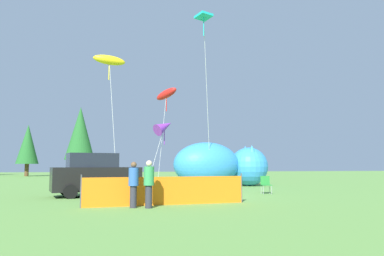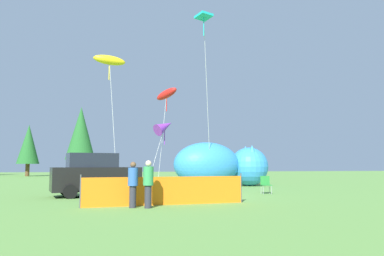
# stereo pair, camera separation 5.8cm
# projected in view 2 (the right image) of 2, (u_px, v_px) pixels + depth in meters

# --- Properties ---
(ground_plane) EXTENTS (120.00, 120.00, 0.00)m
(ground_plane) POSITION_uv_depth(u_px,v_px,m) (190.00, 196.00, 18.09)
(ground_plane) COLOR #609342
(parked_car) EXTENTS (4.39, 2.60, 2.06)m
(parked_car) POSITION_uv_depth(u_px,v_px,m) (95.00, 175.00, 18.06)
(parked_car) COLOR black
(parked_car) RESTS_ON ground
(folding_chair) EXTENTS (0.58, 0.58, 0.92)m
(folding_chair) POSITION_uv_depth(u_px,v_px,m) (266.00, 183.00, 19.47)
(folding_chair) COLOR #267F33
(folding_chair) RESTS_ON ground
(inflatable_cat) EXTENTS (7.10, 3.64, 3.04)m
(inflatable_cat) POSITION_uv_depth(u_px,v_px,m) (219.00, 166.00, 25.93)
(inflatable_cat) COLOR #338CD8
(inflatable_cat) RESTS_ON ground
(safety_fence) EXTENTS (6.25, 0.79, 1.17)m
(safety_fence) POSITION_uv_depth(u_px,v_px,m) (166.00, 191.00, 14.15)
(safety_fence) COLOR orange
(safety_fence) RESTS_ON ground
(spectator_in_grey_shirt) EXTENTS (0.36, 0.36, 1.67)m
(spectator_in_grey_shirt) POSITION_uv_depth(u_px,v_px,m) (148.00, 182.00, 13.15)
(spectator_in_grey_shirt) COLOR #2D2D38
(spectator_in_grey_shirt) RESTS_ON ground
(spectator_in_blue_shirt) EXTENTS (0.35, 0.35, 1.62)m
(spectator_in_blue_shirt) POSITION_uv_depth(u_px,v_px,m) (133.00, 183.00, 13.25)
(spectator_in_blue_shirt) COLOR #2D2D38
(spectator_in_blue_shirt) RESTS_ON ground
(kite_yellow_hero) EXTENTS (2.14, 1.76, 8.65)m
(kite_yellow_hero) POSITION_uv_depth(u_px,v_px,m) (109.00, 61.00, 24.13)
(kite_yellow_hero) COLOR silver
(kite_yellow_hero) RESTS_ON ground
(kite_teal_diamond) EXTENTS (1.48, 2.36, 11.12)m
(kite_teal_diamond) POSITION_uv_depth(u_px,v_px,m) (204.00, 21.00, 23.97)
(kite_teal_diamond) COLOR silver
(kite_teal_diamond) RESTS_ON ground
(kite_red_lizard) EXTENTS (1.85, 1.88, 7.34)m
(kite_red_lizard) POSITION_uv_depth(u_px,v_px,m) (167.00, 94.00, 27.61)
(kite_red_lizard) COLOR silver
(kite_red_lizard) RESTS_ON ground
(kite_purple_delta) EXTENTS (2.30, 2.22, 4.96)m
(kite_purple_delta) POSITION_uv_depth(u_px,v_px,m) (165.00, 127.00, 26.90)
(kite_purple_delta) COLOR silver
(kite_purple_delta) RESTS_ON ground
(horizon_tree_east) EXTENTS (3.76, 3.76, 8.97)m
(horizon_tree_east) POSITION_uv_depth(u_px,v_px,m) (81.00, 133.00, 48.35)
(horizon_tree_east) COLOR brown
(horizon_tree_east) RESTS_ON ground
(horizon_tree_mid) EXTENTS (2.81, 2.81, 6.70)m
(horizon_tree_mid) POSITION_uv_depth(u_px,v_px,m) (28.00, 144.00, 48.63)
(horizon_tree_mid) COLOR brown
(horizon_tree_mid) RESTS_ON ground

